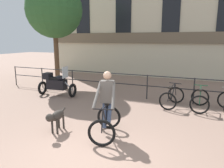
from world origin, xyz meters
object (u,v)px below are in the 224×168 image
at_px(parked_motorcycle, 57,84).
at_px(parked_bicycle_mid_left, 200,100).
at_px(cyclist_with_bike, 106,107).
at_px(parked_bicycle_near_lamp, 172,97).
at_px(dog, 56,117).

height_order(parked_motorcycle, parked_bicycle_mid_left, parked_motorcycle).
distance_m(cyclist_with_bike, parked_bicycle_near_lamp, 3.52).
distance_m(cyclist_with_bike, parked_bicycle_mid_left, 3.97).
relative_size(dog, parked_motorcycle, 0.57).
bearing_deg(dog, parked_bicycle_mid_left, 37.88).
distance_m(parked_motorcycle, parked_bicycle_near_lamp, 5.05).
relative_size(cyclist_with_bike, parked_bicycle_mid_left, 1.52).
xyz_separation_m(cyclist_with_bike, parked_bicycle_near_lamp, (1.24, 3.26, -0.41)).
xyz_separation_m(dog, parked_motorcycle, (-2.45, 3.25, 0.12)).
bearing_deg(dog, cyclist_with_bike, 8.98).
bearing_deg(parked_bicycle_near_lamp, cyclist_with_bike, 77.49).
height_order(parked_motorcycle, parked_bicycle_near_lamp, parked_motorcycle).
distance_m(cyclist_with_bike, parked_motorcycle, 4.74).
height_order(cyclist_with_bike, parked_bicycle_mid_left, cyclist_with_bike).
height_order(dog, parked_motorcycle, parked_motorcycle).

